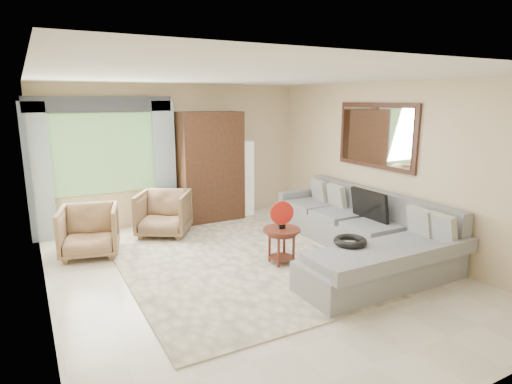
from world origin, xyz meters
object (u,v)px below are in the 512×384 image
armchair_right (164,214)px  floor_lamp (246,178)px  sectional_sofa (361,238)px  tv_screen (369,205)px  armoire (211,167)px  coffee_table (281,246)px  armchair_left (89,231)px  potted_plant (80,227)px

armchair_right → floor_lamp: size_ratio=0.57×
sectional_sofa → tv_screen: (0.27, 0.15, 0.44)m
sectional_sofa → armoire: bearing=113.1°
coffee_table → floor_lamp: size_ratio=0.36×
armchair_right → armoire: armoire is taller
tv_screen → armchair_left: size_ratio=0.88×
armchair_left → armoire: (2.38, 0.91, 0.67)m
sectional_sofa → coffee_table: 1.28m
sectional_sofa → coffee_table: bearing=167.5°
sectional_sofa → floor_lamp: size_ratio=2.31×
coffee_table → floor_lamp: bearing=73.0°
sectional_sofa → coffee_table: size_ratio=6.46×
armchair_left → armchair_right: (1.27, 0.41, 0.01)m
tv_screen → potted_plant: tv_screen is taller
armchair_right → potted_plant: (-1.34, 0.22, -0.11)m
coffee_table → armoire: bearing=89.5°
armchair_right → potted_plant: size_ratio=1.54×
tv_screen → armchair_right: size_ratio=0.86×
tv_screen → armchair_right: 3.45m
armchair_right → potted_plant: 1.36m
armchair_left → armchair_right: 1.34m
floor_lamp → sectional_sofa: bearing=-81.7°
tv_screen → armchair_right: tv_screen is taller
coffee_table → floor_lamp: (0.82, 2.68, 0.47)m
sectional_sofa → armchair_right: bearing=134.3°
potted_plant → armoire: size_ratio=0.27×
armchair_left → armchair_right: size_ratio=0.98×
tv_screen → coffee_table: bearing=175.2°
tv_screen → armchair_right: (-2.60, 2.24, -0.33)m
armoire → floor_lamp: armoire is taller
armchair_right → sectional_sofa: bearing=-13.7°
floor_lamp → coffee_table: bearing=-107.0°
armchair_left → armchair_right: armchair_right is taller
tv_screen → floor_lamp: 2.89m
tv_screen → floor_lamp: bearing=104.0°
coffee_table → armchair_right: 2.38m
potted_plant → sectional_sofa: bearing=-35.4°
sectional_sofa → armchair_right: (-2.34, 2.40, 0.11)m
armchair_left → armoire: armoire is taller
sectional_sofa → tv_screen: tv_screen is taller
tv_screen → coffee_table: tv_screen is taller
tv_screen → armoire: (-1.50, 2.75, 0.33)m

